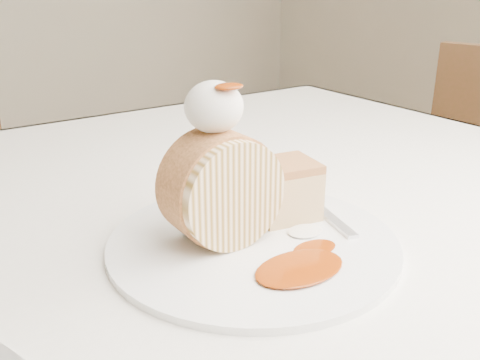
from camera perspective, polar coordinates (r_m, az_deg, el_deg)
table at (r=0.74m, az=-11.21°, el=-8.61°), size 1.40×0.90×0.75m
plate at (r=0.57m, az=1.41°, el=-6.66°), size 0.36×0.36×0.01m
roulade_slice at (r=0.55m, az=-1.94°, el=-0.98°), size 0.11×0.06×0.11m
cake_chunk at (r=0.61m, az=4.78°, el=-1.38°), size 0.08×0.07×0.06m
whipped_cream at (r=0.53m, az=-2.80°, el=7.79°), size 0.06×0.06×0.05m
caramel_drizzle at (r=0.51m, az=-1.20°, el=10.67°), size 0.03×0.02×0.01m
caramel_pool at (r=0.52m, az=6.37°, el=-9.29°), size 0.11×0.08×0.00m
fork at (r=0.63m, az=9.02°, el=-3.49°), size 0.07×0.18×0.00m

